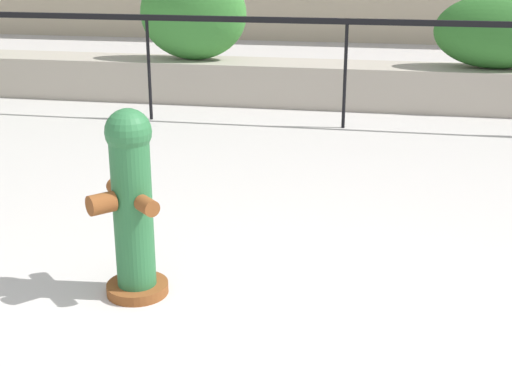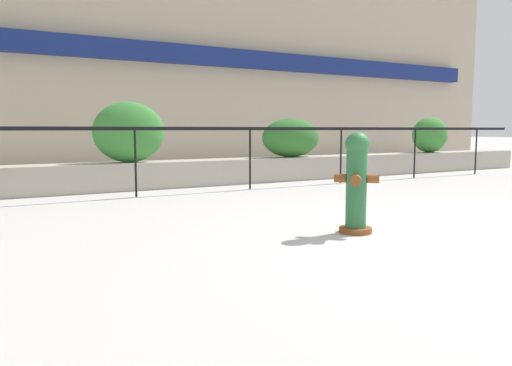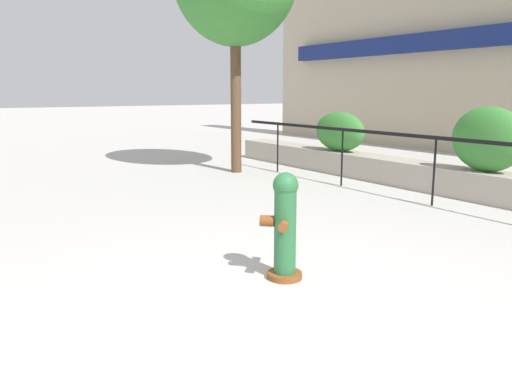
# 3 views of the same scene
# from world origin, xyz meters

# --- Properties ---
(ground_plane) EXTENTS (120.00, 120.00, 0.00)m
(ground_plane) POSITION_xyz_m (0.00, 0.00, 0.00)
(ground_plane) COLOR #BCB7B2
(building_facade) EXTENTS (30.00, 1.36, 8.00)m
(building_facade) POSITION_xyz_m (0.00, 11.98, 3.99)
(building_facade) COLOR tan
(building_facade) RESTS_ON ground
(planter_wall_low) EXTENTS (18.00, 0.70, 0.50)m
(planter_wall_low) POSITION_xyz_m (0.00, 6.00, 0.25)
(planter_wall_low) COLOR #ADA393
(planter_wall_low) RESTS_ON ground
(fence_railing_segment) EXTENTS (15.00, 0.05, 1.15)m
(fence_railing_segment) POSITION_xyz_m (-0.00, 4.90, 1.02)
(fence_railing_segment) COLOR black
(fence_railing_segment) RESTS_ON ground
(hedge_bush_1) EXTENTS (1.33, 0.60, 1.11)m
(hedge_bush_1) POSITION_xyz_m (-1.93, 6.00, 1.06)
(hedge_bush_1) COLOR #387F33
(hedge_bush_1) RESTS_ON planter_wall_low
(hedge_bush_2) EXTENTS (1.43, 0.67, 0.85)m
(hedge_bush_2) POSITION_xyz_m (1.65, 6.00, 0.92)
(hedge_bush_2) COLOR #2D6B28
(hedge_bush_2) RESTS_ON planter_wall_low
(hedge_bush_3) EXTENTS (1.10, 0.70, 0.92)m
(hedge_bush_3) POSITION_xyz_m (6.03, 6.00, 0.96)
(hedge_bush_3) COLOR #387F33
(hedge_bush_3) RESTS_ON planter_wall_low
(fire_hydrant) EXTENTS (0.50, 0.50, 1.08)m
(fire_hydrant) POSITION_xyz_m (-0.92, 0.92, 0.55)
(fire_hydrant) COLOR brown
(fire_hydrant) RESTS_ON ground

